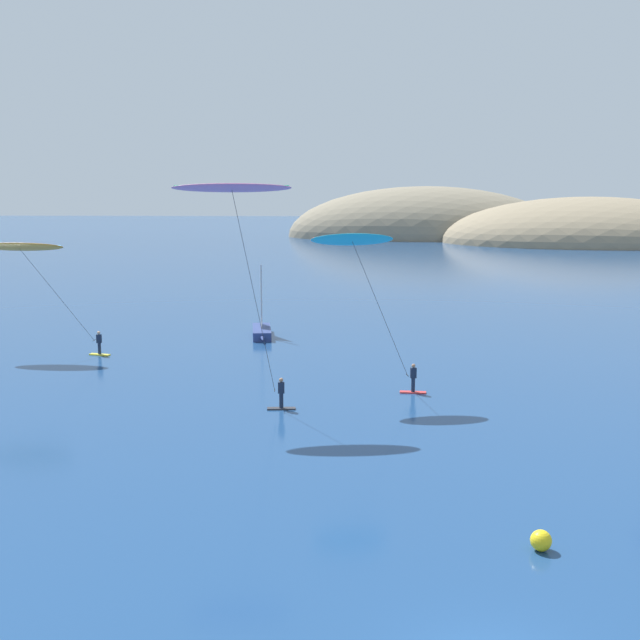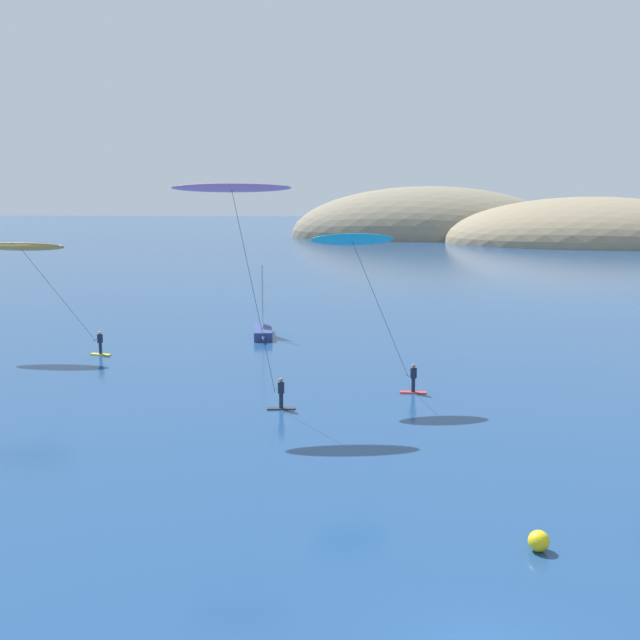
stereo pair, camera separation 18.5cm
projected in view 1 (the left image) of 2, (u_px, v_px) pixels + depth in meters
name	position (u px, v px, depth m)	size (l,w,h in m)	color
headland_island	(500.00, 239.00, 178.77)	(96.47, 57.63, 23.44)	#7A705B
sailboat_near	(262.00, 329.00, 62.78)	(2.06, 5.97, 5.70)	navy
kitesurfer_cyan	(358.00, 253.00, 44.17)	(6.67, 2.13, 9.26)	red
kitesurfer_pink	(235.00, 203.00, 40.63)	(6.26, 2.14, 11.93)	#2D2D33
kitesurfer_orange	(24.00, 253.00, 55.33)	(9.24, 1.62, 7.99)	yellow
marker_buoy	(541.00, 540.00, 26.00)	(0.70, 0.70, 0.70)	yellow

